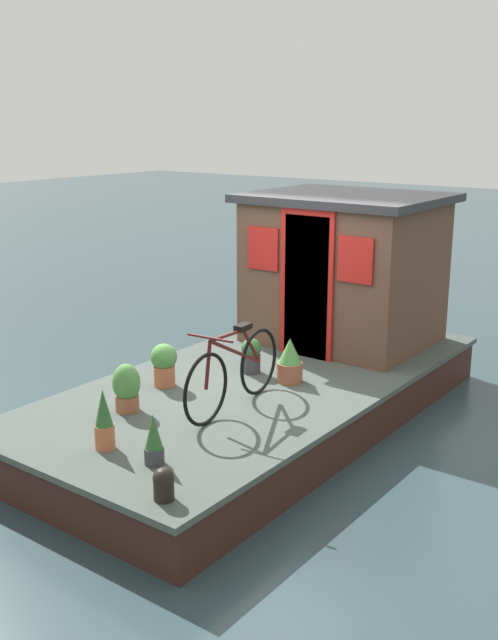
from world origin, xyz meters
The scene contains 11 objects.
ground_plane centered at (0.00, 0.00, 0.00)m, with size 60.00×60.00×0.00m, color #2D4247.
houseboat_deck centered at (0.00, 0.00, 0.26)m, with size 5.85×2.78×0.52m.
houseboat_cabin centered at (1.81, 0.00, 1.47)m, with size 1.93×2.31×1.88m.
bicycle centered at (-0.90, -0.33, 0.91)m, with size 1.65×0.50×0.84m.
potted_plant_mint centered at (-2.31, -0.01, 0.78)m, with size 0.17×0.17×0.55m.
potted_plant_sage centered at (-2.27, -0.56, 0.73)m, with size 0.17×0.17×0.44m.
potted_plant_ivy centered at (0.08, -0.35, 0.75)m, with size 0.28×0.28×0.49m.
potted_plant_succulent centered at (-0.83, 0.66, 0.77)m, with size 0.28×0.28×0.47m.
potted_plant_lavender centered at (-1.58, 0.46, 0.76)m, with size 0.27×0.27×0.48m.
potted_plant_rosemary centered at (0.07, 0.17, 0.73)m, with size 0.22×0.22×0.40m.
mooring_bollard centered at (-2.66, -1.04, 0.65)m, with size 0.17×0.17×0.26m.
Camera 1 is at (-6.34, -4.58, 3.29)m, focal length 41.81 mm.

